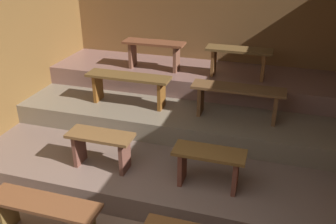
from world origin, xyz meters
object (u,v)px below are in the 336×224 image
(bench_middle_left, at_px, (128,83))
(bench_upper_left, at_px, (154,49))
(bench_floor_left, at_px, (45,211))
(bench_middle_right, at_px, (238,95))
(bench_upper_right, at_px, (239,57))
(bench_lower_left, at_px, (101,144))
(bench_lower_right, at_px, (209,162))

(bench_middle_left, bearing_deg, bench_upper_left, 82.26)
(bench_floor_left, distance_m, bench_middle_right, 2.82)
(bench_middle_right, bearing_deg, bench_upper_right, 97.74)
(bench_lower_left, relative_size, bench_lower_right, 1.00)
(bench_middle_right, xyz_separation_m, bench_upper_left, (-1.48, 0.85, 0.28))
(bench_floor_left, xyz_separation_m, bench_middle_right, (1.64, 2.22, 0.59))
(bench_floor_left, bearing_deg, bench_upper_left, 87.11)
(bench_middle_left, xyz_separation_m, bench_upper_left, (0.11, 0.85, 0.28))
(bench_lower_left, relative_size, bench_upper_left, 0.80)
(bench_floor_left, height_order, bench_upper_right, bench_upper_right)
(bench_lower_right, relative_size, bench_upper_left, 0.80)
(bench_lower_right, bearing_deg, bench_upper_left, 122.80)
(bench_upper_right, bearing_deg, bench_floor_left, -116.47)
(bench_upper_right, bearing_deg, bench_lower_right, -90.63)
(bench_lower_left, bearing_deg, bench_middle_right, 40.41)
(bench_lower_left, distance_m, bench_middle_right, 1.95)
(bench_floor_left, xyz_separation_m, bench_upper_left, (0.15, 3.06, 0.86))
(bench_floor_left, distance_m, bench_lower_right, 1.81)
(bench_floor_left, distance_m, bench_middle_left, 2.29)
(bench_lower_right, height_order, bench_middle_right, bench_middle_right)
(bench_lower_right, xyz_separation_m, bench_middle_right, (0.14, 1.24, 0.32))
(bench_middle_left, relative_size, bench_upper_left, 1.25)
(bench_floor_left, relative_size, bench_middle_right, 0.95)
(bench_middle_right, height_order, bench_upper_left, bench_upper_left)
(bench_upper_left, distance_m, bench_upper_right, 1.37)
(bench_middle_left, bearing_deg, bench_upper_right, 29.67)
(bench_upper_right, bearing_deg, bench_upper_left, 180.00)
(bench_floor_left, xyz_separation_m, bench_lower_right, (1.50, 0.97, 0.27))
(bench_lower_left, distance_m, bench_upper_left, 2.17)
(bench_floor_left, relative_size, bench_upper_left, 1.19)
(bench_middle_right, bearing_deg, bench_lower_left, -139.59)
(bench_lower_left, distance_m, bench_upper_right, 2.56)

